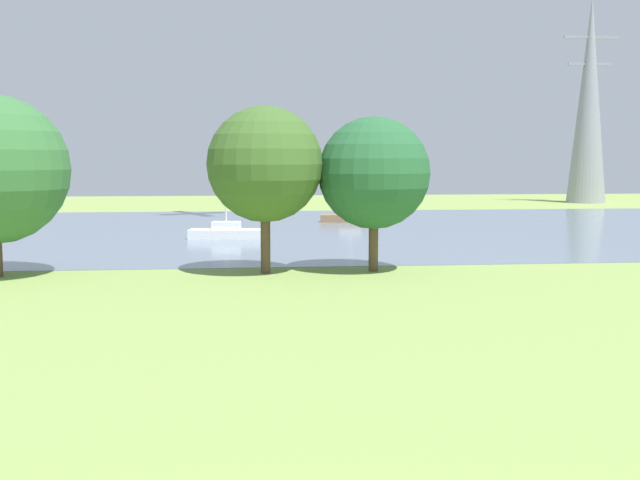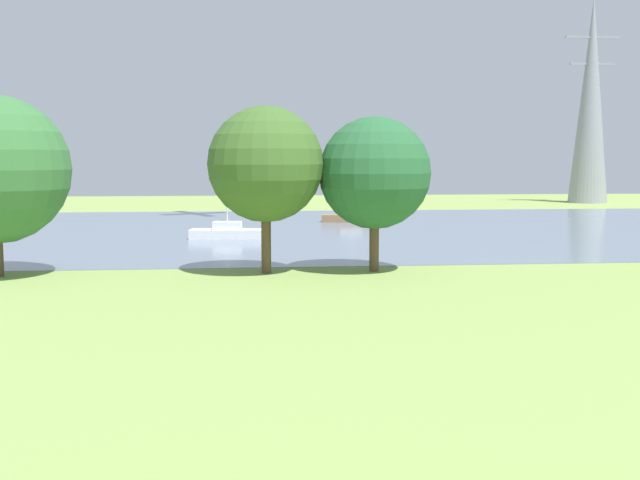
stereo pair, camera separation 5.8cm
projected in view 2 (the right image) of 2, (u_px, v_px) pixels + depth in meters
The scene contains 7 objects.
ground_plane at pixel (267, 297), 30.05m from camera, with size 160.00×160.00×0.00m, color #7F994C.
water_surface at pixel (253, 230), 57.76m from camera, with size 140.00×40.00×0.02m, color slate.
sailboat_brown at pixel (352, 216), 64.61m from camera, with size 4.98×2.23×7.37m.
sailboat_white at pixel (227, 232), 51.46m from camera, with size 4.95×2.07×6.06m.
tree_west_near at pixel (266, 164), 35.82m from camera, with size 5.24×5.24×7.57m.
tree_east_near at pixel (375, 173), 36.45m from camera, with size 5.15×5.15×7.12m.
electricity_pylon at pixel (591, 100), 91.10m from camera, with size 6.40×4.40×23.52m.
Camera 2 is at (-1.01, -7.72, 5.27)m, focal length 44.74 mm.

